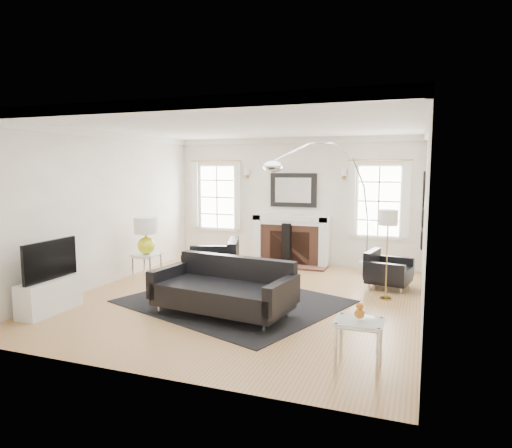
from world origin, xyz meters
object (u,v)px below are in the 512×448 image
at_px(coffee_table, 196,271).
at_px(gourd_lamp, 146,233).
at_px(armchair_left, 215,265).
at_px(armchair_right, 386,271).
at_px(fireplace, 291,240).
at_px(arc_floor_lamp, 323,202).
at_px(sofa, 225,290).

height_order(coffee_table, gourd_lamp, gourd_lamp).
height_order(armchair_left, armchair_right, armchair_left).
xyz_separation_m(fireplace, armchair_right, (2.15, -1.31, -0.24)).
distance_m(fireplace, armchair_left, 2.40).
relative_size(armchair_right, arc_floor_lamp, 0.34).
xyz_separation_m(armchair_right, gourd_lamp, (-4.35, -1.00, 0.61)).
height_order(fireplace, arc_floor_lamp, arc_floor_lamp).
xyz_separation_m(gourd_lamp, arc_floor_lamp, (3.07, 1.49, 0.57)).
bearing_deg(armchair_left, sofa, -59.66).
bearing_deg(arc_floor_lamp, fireplace, 136.49).
bearing_deg(armchair_right, sofa, -131.74).
distance_m(armchair_left, coffee_table, 0.65).
height_order(armchair_right, gourd_lamp, gourd_lamp).
height_order(coffee_table, arc_floor_lamp, arc_floor_lamp).
bearing_deg(fireplace, arc_floor_lamp, -43.51).
xyz_separation_m(armchair_left, arc_floor_lamp, (1.66, 1.43, 1.09)).
distance_m(coffee_table, gourd_lamp, 1.57).
xyz_separation_m(fireplace, coffee_table, (-0.84, -2.91, -0.13)).
distance_m(armchair_right, coffee_table, 3.38).
xyz_separation_m(sofa, gourd_lamp, (-2.24, 1.36, 0.55)).
distance_m(sofa, coffee_table, 1.17).
bearing_deg(fireplace, sofa, -89.39).
bearing_deg(sofa, armchair_right, 48.26).
xyz_separation_m(sofa, armchair_right, (2.11, 2.36, -0.06)).
relative_size(fireplace, armchair_right, 1.84).
bearing_deg(arc_floor_lamp, coffee_table, -129.39).
distance_m(fireplace, sofa, 3.68).
distance_m(armchair_left, arc_floor_lamp, 2.45).
height_order(sofa, arc_floor_lamp, arc_floor_lamp).
bearing_deg(arc_floor_lamp, sofa, -106.26).
bearing_deg(gourd_lamp, armchair_right, 12.96).
xyz_separation_m(fireplace, arc_floor_lamp, (0.87, -0.83, 0.94)).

